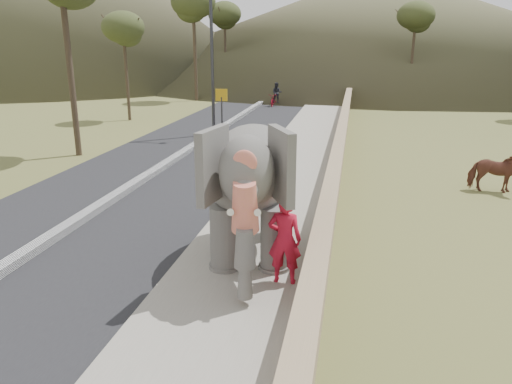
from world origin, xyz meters
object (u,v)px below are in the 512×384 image
(elephant_and_man, at_px, (252,187))
(motorcyclist, at_px, (275,97))
(lamppost, at_px, (218,38))
(cow, at_px, (496,172))

(elephant_and_man, xyz_separation_m, motorcyclist, (-3.77, 26.75, -0.98))
(elephant_and_man, distance_m, motorcyclist, 27.03)
(lamppost, height_order, elephant_and_man, lamppost)
(motorcyclist, bearing_deg, lamppost, -94.40)
(motorcyclist, bearing_deg, elephant_and_man, -81.98)
(cow, bearing_deg, lamppost, 57.10)
(cow, distance_m, motorcyclist, 22.84)
(cow, bearing_deg, elephant_and_man, 136.29)
(lamppost, height_order, motorcyclist, lamppost)
(cow, xyz_separation_m, elephant_and_man, (-6.71, -6.46, 0.98))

